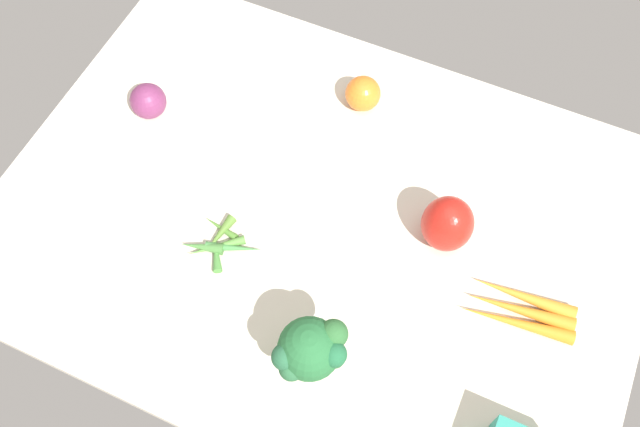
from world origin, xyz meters
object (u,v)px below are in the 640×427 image
(okra_pile, at_px, (217,244))
(carrot_bunch, at_px, (520,309))
(heirloom_tomato_orange, at_px, (363,94))
(red_onion_center, at_px, (148,101))
(broccoli_head, at_px, (311,350))
(bell_pepper_red, at_px, (447,224))

(okra_pile, bearing_deg, carrot_bunch, -169.14)
(heirloom_tomato_orange, xyz_separation_m, okra_pile, (0.10, 0.35, -0.02))
(red_onion_center, xyz_separation_m, okra_pile, (-0.23, 0.18, -0.02))
(okra_pile, bearing_deg, heirloom_tomato_orange, -105.87)
(carrot_bunch, bearing_deg, broccoli_head, 39.75)
(red_onion_center, relative_size, broccoli_head, 0.49)
(bell_pepper_red, bearing_deg, broccoli_head, 69.62)
(red_onion_center, relative_size, carrot_bunch, 0.36)
(broccoli_head, height_order, okra_pile, broccoli_head)
(okra_pile, height_order, bell_pepper_red, bell_pepper_red)
(red_onion_center, height_order, broccoli_head, broccoli_head)
(heirloom_tomato_orange, bearing_deg, okra_pile, 74.13)
(red_onion_center, xyz_separation_m, bell_pepper_red, (-0.55, 0.02, 0.02))
(red_onion_center, bearing_deg, bell_pepper_red, 177.42)
(carrot_bunch, distance_m, bell_pepper_red, 0.17)
(heirloom_tomato_orange, bearing_deg, carrot_bunch, 144.22)
(carrot_bunch, bearing_deg, heirloom_tomato_orange, -35.78)
(okra_pile, xyz_separation_m, bell_pepper_red, (-0.32, -0.16, 0.04))
(okra_pile, distance_m, bell_pepper_red, 0.36)
(heirloom_tomato_orange, height_order, carrot_bunch, heirloom_tomato_orange)
(bell_pepper_red, bearing_deg, heirloom_tomato_orange, -41.27)
(carrot_bunch, height_order, bell_pepper_red, bell_pepper_red)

